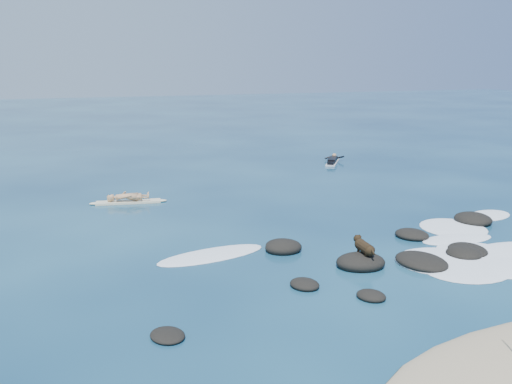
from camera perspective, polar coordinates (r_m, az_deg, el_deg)
name	(u,v)px	position (r m, az deg, el deg)	size (l,w,h in m)	color
ground	(359,243)	(17.87, 10.25, -4.99)	(160.00, 160.00, 0.00)	#0A2642
reef_rocks	(418,248)	(17.46, 15.87, -5.38)	(13.65, 5.61, 0.50)	black
breaking_foam	(446,250)	(17.75, 18.50, -5.56)	(13.50, 6.41, 0.12)	white
standing_surfer_rig	(128,186)	(22.84, -12.72, 0.55)	(3.00, 0.96, 1.71)	beige
paddling_surfer_rig	(333,161)	(31.57, 7.67, 3.12)	(1.82, 2.24, 0.43)	silver
dog	(364,247)	(15.81, 10.72, -5.43)	(0.38, 1.23, 0.78)	black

